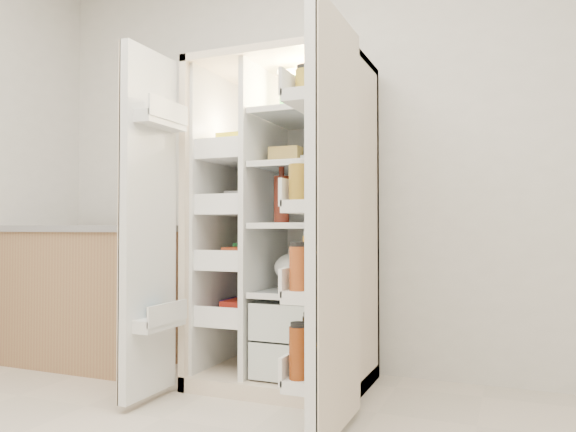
% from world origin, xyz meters
% --- Properties ---
extents(wall_back, '(4.00, 0.02, 2.70)m').
position_xyz_m(wall_back, '(0.00, 2.00, 1.35)').
color(wall_back, silver).
rests_on(wall_back, floor).
extents(refrigerator, '(0.92, 0.70, 1.80)m').
position_xyz_m(refrigerator, '(-0.13, 1.65, 0.74)').
color(refrigerator, beige).
rests_on(refrigerator, floor).
extents(freezer_door, '(0.15, 0.40, 1.72)m').
position_xyz_m(freezer_door, '(-0.64, 1.05, 0.89)').
color(freezer_door, silver).
rests_on(freezer_door, floor).
extents(fridge_door, '(0.17, 0.58, 1.72)m').
position_xyz_m(fridge_door, '(0.34, 0.96, 0.87)').
color(fridge_door, silver).
rests_on(fridge_door, floor).
extents(kitchen_counter, '(1.22, 0.65, 0.88)m').
position_xyz_m(kitchen_counter, '(-1.54, 1.59, 0.44)').
color(kitchen_counter, '#97764B').
rests_on(kitchen_counter, floor).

